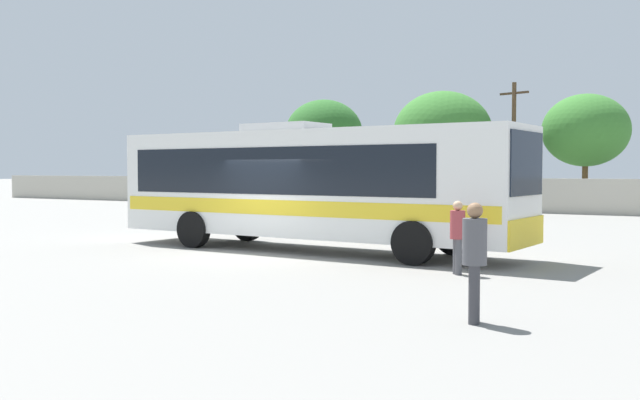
% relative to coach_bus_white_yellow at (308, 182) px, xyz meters
% --- Properties ---
extents(ground_plane, '(300.00, 300.00, 0.00)m').
position_rel_coach_bus_white_yellow_xyz_m(ground_plane, '(-0.66, 8.25, -1.88)').
color(ground_plane, gray).
extents(perimeter_wall, '(80.00, 0.30, 1.79)m').
position_rel_coach_bus_white_yellow_xyz_m(perimeter_wall, '(-0.66, 20.86, -0.98)').
color(perimeter_wall, '#B2AD9E').
rests_on(perimeter_wall, ground_plane).
extents(coach_bus_white_yellow, '(12.01, 3.16, 3.52)m').
position_rel_coach_bus_white_yellow_xyz_m(coach_bus_white_yellow, '(0.00, 0.00, 0.00)').
color(coach_bus_white_yellow, white).
rests_on(coach_bus_white_yellow, ground_plane).
extents(attendant_by_bus_door, '(0.45, 0.45, 1.57)m').
position_rel_coach_bus_white_yellow_xyz_m(attendant_by_bus_door, '(5.15, -2.35, -0.99)').
color(attendant_by_bus_door, '#4C4C51').
rests_on(attendant_by_bus_door, ground_plane).
extents(passenger_waiting_on_apron, '(0.44, 0.44, 1.75)m').
position_rel_coach_bus_white_yellow_xyz_m(passenger_waiting_on_apron, '(7.03, -6.90, -0.89)').
color(passenger_waiting_on_apron, '#38383D').
rests_on(passenger_waiting_on_apron, ground_plane).
extents(parked_car_leftmost_silver, '(4.19, 2.07, 1.41)m').
position_rel_coach_bus_white_yellow_xyz_m(parked_car_leftmost_silver, '(-9.10, 17.72, -1.13)').
color(parked_car_leftmost_silver, '#B7BABF').
rests_on(parked_car_leftmost_silver, ground_plane).
extents(parked_car_second_silver, '(4.35, 2.00, 1.43)m').
position_rel_coach_bus_white_yellow_xyz_m(parked_car_second_silver, '(-2.74, 18.12, -1.12)').
color(parked_car_second_silver, '#B7BABF').
rests_on(parked_car_second_silver, ground_plane).
extents(utility_pole_near, '(1.76, 0.64, 7.11)m').
position_rel_coach_bus_white_yellow_xyz_m(utility_pole_near, '(-0.79, 23.44, 1.85)').
color(utility_pole_near, '#4C3823').
rests_on(utility_pole_near, ground_plane).
extents(roadside_tree_left, '(5.41, 5.41, 7.16)m').
position_rel_coach_bus_white_yellow_xyz_m(roadside_tree_left, '(-15.16, 27.04, 2.98)').
color(roadside_tree_left, brown).
rests_on(roadside_tree_left, ground_plane).
extents(roadside_tree_midleft, '(5.75, 5.75, 6.83)m').
position_rel_coach_bus_white_yellow_xyz_m(roadside_tree_midleft, '(-4.88, 23.14, 2.50)').
color(roadside_tree_midleft, brown).
rests_on(roadside_tree_midleft, ground_plane).
extents(roadside_tree_midright, '(4.75, 4.75, 6.46)m').
position_rel_coach_bus_white_yellow_xyz_m(roadside_tree_midright, '(2.72, 25.24, 2.55)').
color(roadside_tree_midright, brown).
rests_on(roadside_tree_midright, ground_plane).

